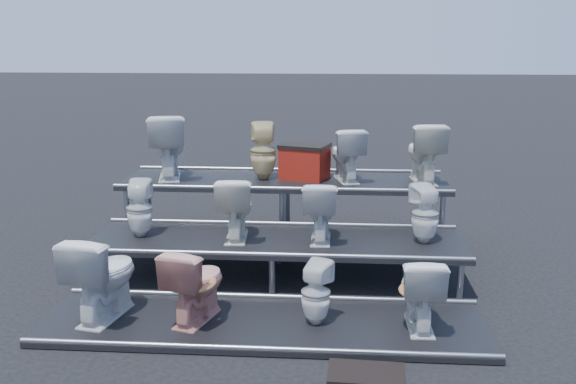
# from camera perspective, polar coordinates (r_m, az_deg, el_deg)

# --- Properties ---
(ground) EXTENTS (80.00, 80.00, 0.00)m
(ground) POSITION_cam_1_polar(r_m,az_deg,el_deg) (7.42, -1.06, -7.56)
(ground) COLOR black
(ground) RESTS_ON ground
(tier_front) EXTENTS (4.20, 1.20, 0.06)m
(tier_front) POSITION_cam_1_polar(r_m,az_deg,el_deg) (6.22, -2.16, -11.65)
(tier_front) COLOR black
(tier_front) RESTS_ON ground
(tier_mid) EXTENTS (4.20, 1.20, 0.46)m
(tier_mid) POSITION_cam_1_polar(r_m,az_deg,el_deg) (7.34, -1.07, -5.89)
(tier_mid) COLOR black
(tier_mid) RESTS_ON ground
(tier_back) EXTENTS (4.20, 1.20, 0.86)m
(tier_back) POSITION_cam_1_polar(r_m,az_deg,el_deg) (8.52, -0.28, -1.68)
(tier_back) COLOR black
(tier_back) RESTS_ON ground
(toilet_0) EXTENTS (0.62, 0.90, 0.84)m
(toilet_0) POSITION_cam_1_polar(r_m,az_deg,el_deg) (6.39, -16.13, -7.12)
(toilet_0) COLOR silver
(toilet_0) RESTS_ON tier_front
(toilet_1) EXTENTS (0.60, 0.81, 0.73)m
(toilet_1) POSITION_cam_1_polar(r_m,az_deg,el_deg) (6.16, -8.21, -8.01)
(toilet_1) COLOR tan
(toilet_1) RESTS_ON tier_front
(toilet_2) EXTENTS (0.36, 0.37, 0.61)m
(toilet_2) POSITION_cam_1_polar(r_m,az_deg,el_deg) (6.05, 2.49, -8.93)
(toilet_2) COLOR silver
(toilet_2) RESTS_ON tier_front
(toilet_3) EXTENTS (0.41, 0.70, 0.70)m
(toilet_3) POSITION_cam_1_polar(r_m,az_deg,el_deg) (6.09, 11.65, -8.60)
(toilet_3) COLOR silver
(toilet_3) RESTS_ON tier_front
(toilet_4) EXTENTS (0.32, 0.32, 0.65)m
(toilet_4) POSITION_cam_1_polar(r_m,az_deg,el_deg) (7.47, -13.05, -1.42)
(toilet_4) COLOR silver
(toilet_4) RESTS_ON tier_mid
(toilet_5) EXTENTS (0.44, 0.73, 0.72)m
(toilet_5) POSITION_cam_1_polar(r_m,az_deg,el_deg) (7.22, -4.70, -1.37)
(toilet_5) COLOR silver
(toilet_5) RESTS_ON tier_mid
(toilet_6) EXTENTS (0.39, 0.67, 0.68)m
(toilet_6) POSITION_cam_1_polar(r_m,az_deg,el_deg) (7.14, 2.89, -1.65)
(toilet_6) COLOR silver
(toilet_6) RESTS_ON tier_mid
(toilet_7) EXTENTS (0.38, 0.39, 0.66)m
(toilet_7) POSITION_cam_1_polar(r_m,az_deg,el_deg) (7.21, 12.08, -1.90)
(toilet_7) COLOR silver
(toilet_7) RESTS_ON tier_mid
(toilet_8) EXTENTS (0.64, 0.91, 0.85)m
(toilet_8) POSITION_cam_1_polar(r_m,az_deg,el_deg) (8.59, -10.64, 4.05)
(toilet_8) COLOR silver
(toilet_8) RESTS_ON tier_back
(toilet_9) EXTENTS (0.39, 0.39, 0.75)m
(toilet_9) POSITION_cam_1_polar(r_m,az_deg,el_deg) (8.36, -2.21, 3.67)
(toilet_9) COLOR #D0BC82
(toilet_9) RESTS_ON tier_back
(toilet_10) EXTENTS (0.54, 0.75, 0.69)m
(toilet_10) POSITION_cam_1_polar(r_m,az_deg,el_deg) (8.32, 5.19, 3.38)
(toilet_10) COLOR silver
(toilet_10) RESTS_ON tier_back
(toilet_11) EXTENTS (0.51, 0.80, 0.77)m
(toilet_11) POSITION_cam_1_polar(r_m,az_deg,el_deg) (8.39, 12.00, 3.49)
(toilet_11) COLOR silver
(toilet_11) RESTS_ON tier_back
(red_crate) EXTENTS (0.68, 0.61, 0.41)m
(red_crate) POSITION_cam_1_polar(r_m,az_deg,el_deg) (8.43, 1.50, 2.59)
(red_crate) COLOR maroon
(red_crate) RESTS_ON tier_back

